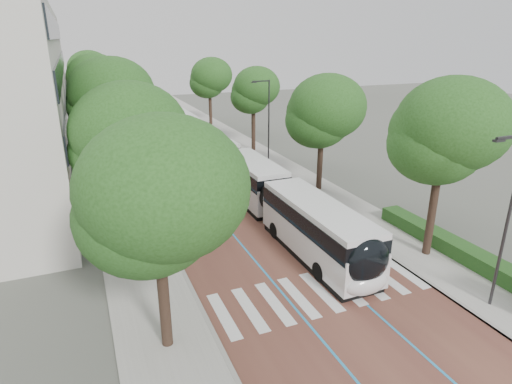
% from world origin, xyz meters
% --- Properties ---
extents(ground, '(160.00, 160.00, 0.00)m').
position_xyz_m(ground, '(0.00, 0.00, 0.00)').
color(ground, '#51544C').
rests_on(ground, ground).
extents(road, '(11.00, 140.00, 0.02)m').
position_xyz_m(road, '(0.00, 40.00, 0.01)').
color(road, '#562D26').
rests_on(road, ground).
extents(sidewalk_left, '(4.00, 140.00, 0.12)m').
position_xyz_m(sidewalk_left, '(-7.50, 40.00, 0.06)').
color(sidewalk_left, '#989590').
rests_on(sidewalk_left, ground).
extents(sidewalk_right, '(4.00, 140.00, 0.12)m').
position_xyz_m(sidewalk_right, '(7.50, 40.00, 0.06)').
color(sidewalk_right, '#989590').
rests_on(sidewalk_right, ground).
extents(kerb_left, '(0.20, 140.00, 0.14)m').
position_xyz_m(kerb_left, '(-5.60, 40.00, 0.06)').
color(kerb_left, gray).
rests_on(kerb_left, ground).
extents(kerb_right, '(0.20, 140.00, 0.14)m').
position_xyz_m(kerb_right, '(5.60, 40.00, 0.06)').
color(kerb_right, gray).
rests_on(kerb_right, ground).
extents(zebra_crossing, '(10.55, 3.60, 0.01)m').
position_xyz_m(zebra_crossing, '(0.20, 1.00, 0.03)').
color(zebra_crossing, silver).
rests_on(zebra_crossing, ground).
extents(lane_line_left, '(0.12, 126.00, 0.01)m').
position_xyz_m(lane_line_left, '(-1.60, 40.00, 0.02)').
color(lane_line_left, '#2586BD').
rests_on(lane_line_left, road).
extents(lane_line_right, '(0.12, 126.00, 0.01)m').
position_xyz_m(lane_line_right, '(1.60, 40.00, 0.02)').
color(lane_line_right, '#2586BD').
rests_on(lane_line_right, road).
extents(hedge, '(1.20, 14.00, 0.80)m').
position_xyz_m(hedge, '(9.10, 0.00, 0.52)').
color(hedge, '#194919').
rests_on(hedge, sidewalk_right).
extents(streetlight_near, '(1.82, 0.20, 8.00)m').
position_xyz_m(streetlight_near, '(6.62, -3.00, 4.82)').
color(streetlight_near, '#2E2D30').
rests_on(streetlight_near, sidewalk_right).
extents(streetlight_far, '(1.82, 0.20, 8.00)m').
position_xyz_m(streetlight_far, '(6.62, 22.00, 4.82)').
color(streetlight_far, '#2E2D30').
rests_on(streetlight_far, sidewalk_right).
extents(lamp_post_left, '(0.14, 0.14, 8.00)m').
position_xyz_m(lamp_post_left, '(-6.10, 8.00, 4.12)').
color(lamp_post_left, '#2E2D30').
rests_on(lamp_post_left, sidewalk_left).
extents(trees_left, '(6.43, 61.15, 9.95)m').
position_xyz_m(trees_left, '(-7.50, 25.63, 6.73)').
color(trees_left, black).
rests_on(trees_left, ground).
extents(trees_right, '(5.89, 47.73, 9.39)m').
position_xyz_m(trees_right, '(7.70, 20.83, 6.41)').
color(trees_right, black).
rests_on(trees_right, ground).
extents(lead_bus, '(2.59, 18.40, 3.20)m').
position_xyz_m(lead_bus, '(1.81, 8.09, 1.63)').
color(lead_bus, black).
rests_on(lead_bus, ground).
extents(bus_queued_0, '(2.92, 12.47, 3.20)m').
position_xyz_m(bus_queued_0, '(1.37, 24.25, 1.62)').
color(bus_queued_0, silver).
rests_on(bus_queued_0, ground).
extents(bus_queued_1, '(2.57, 12.40, 3.20)m').
position_xyz_m(bus_queued_1, '(1.80, 37.54, 1.62)').
color(bus_queued_1, silver).
rests_on(bus_queued_1, ground).
extents(bus_queued_2, '(2.64, 12.42, 3.20)m').
position_xyz_m(bus_queued_2, '(1.86, 50.81, 1.62)').
color(bus_queued_2, silver).
rests_on(bus_queued_2, ground).
extents(bus_queued_3, '(2.90, 12.47, 3.20)m').
position_xyz_m(bus_queued_3, '(2.15, 62.78, 1.62)').
color(bus_queued_3, silver).
rests_on(bus_queued_3, ground).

